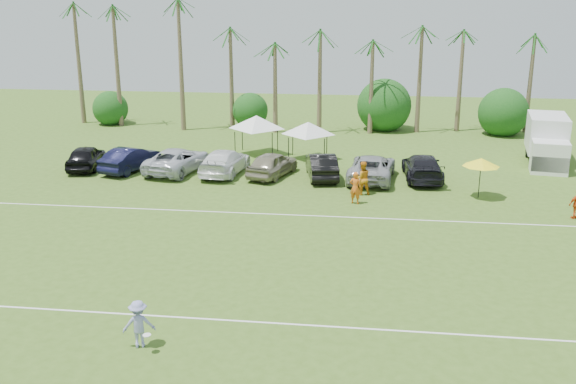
# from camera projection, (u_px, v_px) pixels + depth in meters

# --- Properties ---
(ground) EXTENTS (120.00, 120.00, 0.00)m
(ground) POSITION_uv_depth(u_px,v_px,m) (217.00, 349.00, 21.09)
(ground) COLOR #3D5E1C
(ground) RESTS_ON ground
(field_lines) EXTENTS (80.00, 12.10, 0.01)m
(field_lines) POSITION_uv_depth(u_px,v_px,m) (259.00, 257.00, 28.69)
(field_lines) COLOR white
(field_lines) RESTS_ON ground
(palm_tree_0) EXTENTS (2.40, 2.40, 8.90)m
(palm_tree_0) POSITION_uv_depth(u_px,v_px,m) (73.00, 41.00, 57.71)
(palm_tree_0) COLOR brown
(palm_tree_0) RESTS_ON ground
(palm_tree_1) EXTENTS (2.40, 2.40, 9.90)m
(palm_tree_1) POSITION_uv_depth(u_px,v_px,m) (126.00, 32.00, 56.86)
(palm_tree_1) COLOR brown
(palm_tree_1) RESTS_ON ground
(palm_tree_2) EXTENTS (2.40, 2.40, 10.90)m
(palm_tree_2) POSITION_uv_depth(u_px,v_px,m) (180.00, 22.00, 56.01)
(palm_tree_2) COLOR brown
(palm_tree_2) RESTS_ON ground
(palm_tree_3) EXTENTS (2.40, 2.40, 11.90)m
(palm_tree_3) POSITION_uv_depth(u_px,v_px,m) (224.00, 12.00, 55.28)
(palm_tree_3) COLOR brown
(palm_tree_3) RESTS_ON ground
(palm_tree_4) EXTENTS (2.40, 2.40, 8.90)m
(palm_tree_4) POSITION_uv_depth(u_px,v_px,m) (270.00, 43.00, 55.54)
(palm_tree_4) COLOR brown
(palm_tree_4) RESTS_ON ground
(palm_tree_5) EXTENTS (2.40, 2.40, 9.90)m
(palm_tree_5) POSITION_uv_depth(u_px,v_px,m) (317.00, 33.00, 54.81)
(palm_tree_5) COLOR brown
(palm_tree_5) RESTS_ON ground
(palm_tree_6) EXTENTS (2.40, 2.40, 10.90)m
(palm_tree_6) POSITION_uv_depth(u_px,v_px,m) (364.00, 23.00, 54.08)
(palm_tree_6) COLOR brown
(palm_tree_6) RESTS_ON ground
(palm_tree_7) EXTENTS (2.40, 2.40, 11.90)m
(palm_tree_7) POSITION_uv_depth(u_px,v_px,m) (413.00, 12.00, 53.36)
(palm_tree_7) COLOR brown
(palm_tree_7) RESTS_ON ground
(palm_tree_8) EXTENTS (2.40, 2.40, 8.90)m
(palm_tree_8) POSITION_uv_depth(u_px,v_px,m) (472.00, 45.00, 53.50)
(palm_tree_8) COLOR brown
(palm_tree_8) RESTS_ON ground
(palm_tree_9) EXTENTS (2.40, 2.40, 9.90)m
(palm_tree_9) POSITION_uv_depth(u_px,v_px,m) (535.00, 34.00, 52.65)
(palm_tree_9) COLOR brown
(palm_tree_9) RESTS_ON ground
(bush_tree_0) EXTENTS (4.00, 4.00, 4.00)m
(bush_tree_0) POSITION_uv_depth(u_px,v_px,m) (114.00, 103.00, 59.93)
(bush_tree_0) COLOR brown
(bush_tree_0) RESTS_ON ground
(bush_tree_1) EXTENTS (4.00, 4.00, 4.00)m
(bush_tree_1) POSITION_uv_depth(u_px,v_px,m) (251.00, 106.00, 58.36)
(bush_tree_1) COLOR brown
(bush_tree_1) RESTS_ON ground
(bush_tree_2) EXTENTS (4.00, 4.00, 4.00)m
(bush_tree_2) POSITION_uv_depth(u_px,v_px,m) (384.00, 109.00, 56.92)
(bush_tree_2) COLOR brown
(bush_tree_2) RESTS_ON ground
(bush_tree_3) EXTENTS (4.00, 4.00, 4.00)m
(bush_tree_3) POSITION_uv_depth(u_px,v_px,m) (500.00, 111.00, 55.72)
(bush_tree_3) COLOR brown
(bush_tree_3) RESTS_ON ground
(sideline_player_a) EXTENTS (0.77, 0.62, 1.85)m
(sideline_player_a) POSITION_uv_depth(u_px,v_px,m) (355.00, 188.00, 35.99)
(sideline_player_a) COLOR #D35E17
(sideline_player_a) RESTS_ON ground
(sideline_player_b) EXTENTS (1.15, 1.01, 2.00)m
(sideline_player_b) POSITION_uv_depth(u_px,v_px,m) (362.00, 178.00, 37.67)
(sideline_player_b) COLOR orange
(sideline_player_b) RESTS_ON ground
(box_truck) EXTENTS (3.39, 6.74, 3.32)m
(box_truck) POSITION_uv_depth(u_px,v_px,m) (547.00, 139.00, 44.43)
(box_truck) COLOR white
(box_truck) RESTS_ON ground
(canopy_tent_left) EXTENTS (4.22, 4.22, 3.42)m
(canopy_tent_left) POSITION_uv_depth(u_px,v_px,m) (256.00, 116.00, 46.97)
(canopy_tent_left) COLOR black
(canopy_tent_left) RESTS_ON ground
(canopy_tent_right) EXTENTS (3.93, 3.93, 3.18)m
(canopy_tent_right) POSITION_uv_depth(u_px,v_px,m) (308.00, 122.00, 45.59)
(canopy_tent_right) COLOR black
(canopy_tent_right) RESTS_ON ground
(market_umbrella) EXTENTS (2.13, 2.13, 2.37)m
(market_umbrella) POSITION_uv_depth(u_px,v_px,m) (481.00, 162.00, 36.71)
(market_umbrella) COLOR black
(market_umbrella) RESTS_ON ground
(frisbee_player) EXTENTS (1.20, 0.96, 1.65)m
(frisbee_player) POSITION_uv_depth(u_px,v_px,m) (139.00, 324.00, 21.05)
(frisbee_player) COLOR #8E91CA
(frisbee_player) RESTS_ON ground
(parked_car_0) EXTENTS (2.70, 5.01, 1.62)m
(parked_car_0) POSITION_uv_depth(u_px,v_px,m) (86.00, 157.00, 43.55)
(parked_car_0) COLOR black
(parked_car_0) RESTS_ON ground
(parked_car_1) EXTENTS (3.04, 5.20, 1.62)m
(parked_car_1) POSITION_uv_depth(u_px,v_px,m) (131.00, 159.00, 43.02)
(parked_car_1) COLOR black
(parked_car_1) RESTS_ON ground
(parked_car_2) EXTENTS (3.76, 6.23, 1.62)m
(parked_car_2) POSITION_uv_depth(u_px,v_px,m) (178.00, 160.00, 42.74)
(parked_car_2) COLOR silver
(parked_car_2) RESTS_ON ground
(parked_car_3) EXTENTS (2.84, 5.78, 1.62)m
(parked_car_3) POSITION_uv_depth(u_px,v_px,m) (225.00, 162.00, 42.28)
(parked_car_3) COLOR white
(parked_car_3) RESTS_ON ground
(parked_car_4) EXTENTS (3.24, 5.10, 1.62)m
(parked_car_4) POSITION_uv_depth(u_px,v_px,m) (272.00, 164.00, 41.68)
(parked_car_4) COLOR gray
(parked_car_4) RESTS_ON ground
(parked_car_5) EXTENTS (2.59, 5.14, 1.62)m
(parked_car_5) POSITION_uv_depth(u_px,v_px,m) (322.00, 166.00, 41.31)
(parked_car_5) COLOR black
(parked_car_5) RESTS_ON ground
(parked_car_6) EXTENTS (3.24, 6.06, 1.62)m
(parked_car_6) POSITION_uv_depth(u_px,v_px,m) (372.00, 168.00, 40.81)
(parked_car_6) COLOR #9C9DA0
(parked_car_6) RESTS_ON ground
(parked_car_7) EXTENTS (2.53, 5.68, 1.62)m
(parked_car_7) POSITION_uv_depth(u_px,v_px,m) (422.00, 167.00, 40.93)
(parked_car_7) COLOR black
(parked_car_7) RESTS_ON ground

